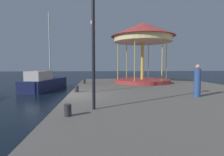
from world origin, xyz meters
TOP-DOWN VIEW (x-y plane):
  - ground_plane at (0.00, 0.00)m, footprint 120.00×120.00m
  - quay_dock at (6.13, 0.00)m, footprint 12.26×22.67m
  - sailboat_navy at (-3.63, 8.03)m, footprint 3.24×6.54m
  - carousel at (5.95, 6.58)m, footprint 6.00×6.00m
  - lamp_post_near_edge at (1.53, -3.40)m, footprint 0.36×0.36m
  - lamp_post_mid_promenade at (1.44, 1.13)m, footprint 0.36×0.36m
  - lamp_post_far_end at (1.38, 5.67)m, footprint 0.36×0.36m
  - bollard_north at (0.48, 6.04)m, footprint 0.24×0.24m
  - bollard_south at (0.69, -4.25)m, footprint 0.24×0.24m
  - bollard_center at (0.38, 0.99)m, footprint 0.24×0.24m
  - person_by_the_water at (6.95, -1.14)m, footprint 0.34×0.34m

SIDE VIEW (x-z plane):
  - ground_plane at x=0.00m, z-range 0.00..0.00m
  - quay_dock at x=6.13m, z-range 0.00..0.80m
  - sailboat_navy at x=-3.63m, z-range -3.24..4.73m
  - bollard_north at x=0.48m, z-range 0.80..1.20m
  - bollard_south at x=0.69m, z-range 0.80..1.20m
  - bollard_center at x=0.38m, z-range 0.80..1.20m
  - person_by_the_water at x=6.95m, z-range 0.74..2.46m
  - lamp_post_mid_promenade at x=1.44m, z-range 1.60..6.07m
  - lamp_post_far_end at x=1.38m, z-range 1.62..6.27m
  - lamp_post_near_edge at x=1.53m, z-range 1.63..6.36m
  - carousel at x=5.95m, z-range 2.20..7.83m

